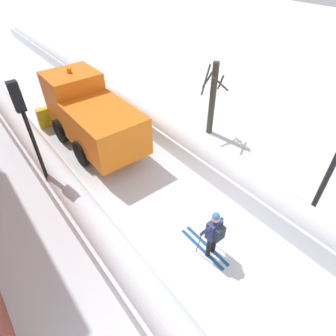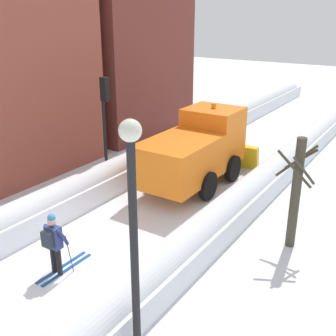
{
  "view_description": "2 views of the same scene",
  "coord_description": "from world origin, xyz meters",
  "px_view_note": "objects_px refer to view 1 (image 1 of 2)",
  "views": [
    {
      "loc": [
        -4.25,
        -3.75,
        7.48
      ],
      "look_at": [
        0.34,
        2.01,
        1.35
      ],
      "focal_mm": 30.02,
      "sensor_mm": 36.0,
      "label": 1
    },
    {
      "loc": [
        7.54,
        -7.01,
        6.71
      ],
      "look_at": [
        0.01,
        4.54,
        1.44
      ],
      "focal_mm": 44.21,
      "sensor_mm": 36.0,
      "label": 2
    }
  ],
  "objects_px": {
    "plow_truck": "(90,114)",
    "bare_tree_near": "(213,98)",
    "traffic_light_pole": "(27,123)",
    "skier": "(214,233)"
  },
  "relations": [
    {
      "from": "traffic_light_pole",
      "to": "bare_tree_near",
      "type": "bearing_deg",
      "value": -3.93
    },
    {
      "from": "traffic_light_pole",
      "to": "bare_tree_near",
      "type": "distance_m",
      "value": 7.78
    },
    {
      "from": "plow_truck",
      "to": "bare_tree_near",
      "type": "relative_size",
      "value": 1.75
    },
    {
      "from": "plow_truck",
      "to": "skier",
      "type": "xyz_separation_m",
      "value": [
        -0.05,
        -7.56,
        -0.48
      ]
    },
    {
      "from": "skier",
      "to": "traffic_light_pole",
      "type": "relative_size",
      "value": 0.41
    },
    {
      "from": "bare_tree_near",
      "to": "traffic_light_pole",
      "type": "bearing_deg",
      "value": 176.07
    },
    {
      "from": "plow_truck",
      "to": "skier",
      "type": "distance_m",
      "value": 7.58
    },
    {
      "from": "plow_truck",
      "to": "traffic_light_pole",
      "type": "distance_m",
      "value": 3.91
    },
    {
      "from": "traffic_light_pole",
      "to": "skier",
      "type": "bearing_deg",
      "value": -62.6
    },
    {
      "from": "plow_truck",
      "to": "skier",
      "type": "relative_size",
      "value": 3.31
    }
  ]
}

